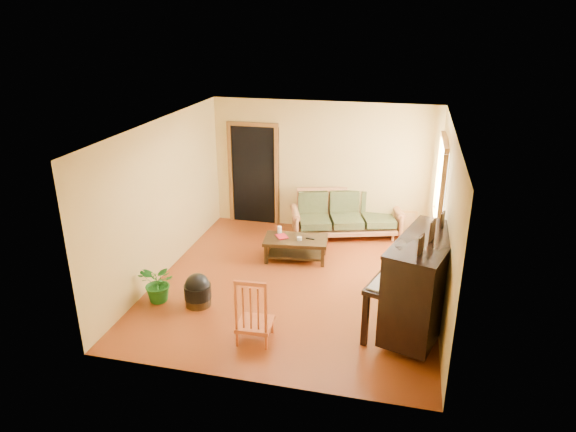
% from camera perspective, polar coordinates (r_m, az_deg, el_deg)
% --- Properties ---
extents(floor, '(5.00, 5.00, 0.00)m').
position_cam_1_polar(floor, '(8.52, 0.79, -7.48)').
color(floor, '#60240C').
rests_on(floor, ground).
extents(doorway, '(1.08, 0.16, 2.05)m').
position_cam_1_polar(doorway, '(10.70, -3.86, 4.54)').
color(doorway, black).
rests_on(doorway, floor).
extents(window, '(0.12, 1.36, 1.46)m').
position_cam_1_polar(window, '(9.00, 16.62, 3.57)').
color(window, white).
rests_on(window, right_wall).
extents(sofa, '(2.28, 1.47, 0.90)m').
position_cam_1_polar(sofa, '(10.18, 6.51, 0.15)').
color(sofa, '#9E613A').
rests_on(sofa, floor).
extents(coffee_table, '(1.18, 0.74, 0.41)m').
position_cam_1_polar(coffee_table, '(9.24, 0.86, -3.66)').
color(coffee_table, black).
rests_on(coffee_table, floor).
extents(armchair, '(1.03, 1.06, 0.85)m').
position_cam_1_polar(armchair, '(8.19, 14.30, -6.14)').
color(armchair, '#9E613A').
rests_on(armchair, floor).
extents(piano, '(1.36, 1.80, 1.41)m').
position_cam_1_polar(piano, '(7.22, 14.68, -7.58)').
color(piano, black).
rests_on(piano, floor).
extents(footstool, '(0.42, 0.42, 0.39)m').
position_cam_1_polar(footstool, '(7.96, -9.98, -8.49)').
color(footstool, black).
rests_on(footstool, floor).
extents(red_chair, '(0.49, 0.53, 0.99)m').
position_cam_1_polar(red_chair, '(6.93, -3.75, -10.15)').
color(red_chair, '#9C421C').
rests_on(red_chair, floor).
extents(leaning_frame, '(0.42, 0.11, 0.56)m').
position_cam_1_polar(leaning_frame, '(10.41, 12.97, -0.80)').
color(leaning_frame, '#BE8C3F').
rests_on(leaning_frame, floor).
extents(ceramic_crock, '(0.19, 0.19, 0.23)m').
position_cam_1_polar(ceramic_crock, '(10.44, 14.73, -1.89)').
color(ceramic_crock, '#364EA4').
rests_on(ceramic_crock, floor).
extents(potted_plant, '(0.71, 0.67, 0.63)m').
position_cam_1_polar(potted_plant, '(8.12, -14.14, -7.24)').
color(potted_plant, '#1D601B').
rests_on(potted_plant, floor).
extents(book, '(0.28, 0.30, 0.02)m').
position_cam_1_polar(book, '(9.17, -1.21, -2.38)').
color(book, maroon).
rests_on(book, coffee_table).
extents(candle, '(0.08, 0.08, 0.13)m').
position_cam_1_polar(candle, '(9.36, -0.95, -1.52)').
color(candle, white).
rests_on(candle, coffee_table).
extents(glass_jar, '(0.11, 0.11, 0.06)m').
position_cam_1_polar(glass_jar, '(9.08, 1.27, -2.52)').
color(glass_jar, silver).
rests_on(glass_jar, coffee_table).
extents(remote, '(0.17, 0.08, 0.02)m').
position_cam_1_polar(remote, '(9.14, 2.50, -2.51)').
color(remote, black).
rests_on(remote, coffee_table).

